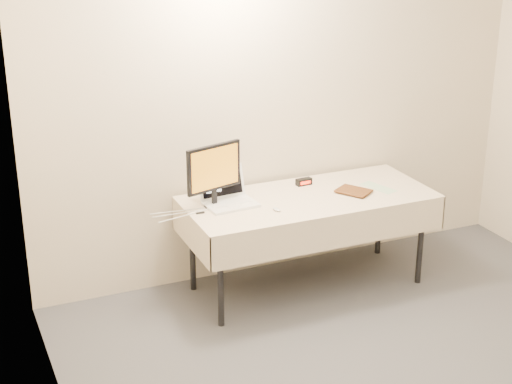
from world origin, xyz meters
name	(u,v)px	position (x,y,z in m)	size (l,w,h in m)	color
back_wall	(283,102)	(0.00, 2.50, 1.35)	(4.00, 0.10, 2.70)	beige
table	(309,204)	(0.00, 2.05, 0.68)	(1.86, 0.81, 0.74)	black
laptop	(227,195)	(-0.60, 2.17, 0.80)	(0.38, 0.35, 0.25)	white
monitor	(214,171)	(-0.71, 2.14, 1.01)	(0.44, 0.19, 0.46)	black
book	(349,181)	(0.27, 1.93, 0.86)	(0.18, 0.02, 0.24)	brown
alarm_clock	(304,182)	(0.08, 2.28, 0.76)	(0.13, 0.06, 0.05)	black
clicker	(277,209)	(-0.34, 1.89, 0.75)	(0.04, 0.08, 0.02)	silver
paper_form	(378,188)	(0.57, 2.00, 0.74)	(0.12, 0.29, 0.00)	#B0D5AA
usb_dongle	(200,213)	(-0.85, 2.05, 0.74)	(0.06, 0.02, 0.01)	black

